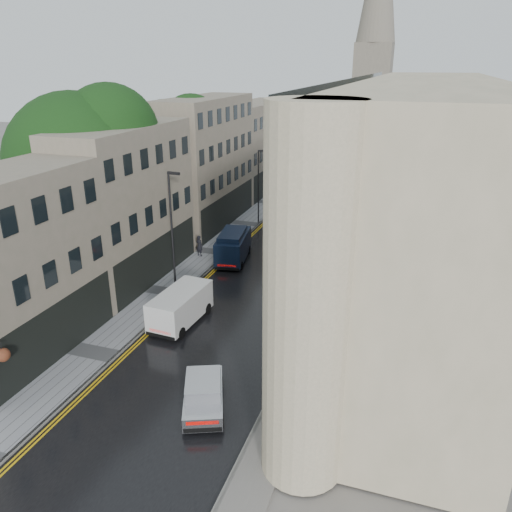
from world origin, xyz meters
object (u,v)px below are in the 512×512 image
Objects in this scene: white_lorry at (318,210)px; lamp_post_near at (172,231)px; white_van at (152,316)px; pedestrian at (199,246)px; cream_bus at (270,246)px; navy_van at (217,252)px; tree_near at (80,186)px; silver_hatchback at (184,414)px; lamp_post_far at (258,187)px; tree_far at (171,163)px.

white_lorry is 0.88× the size of lamp_post_near.
pedestrian is (-2.52, 12.17, -0.10)m from white_van.
cream_bus is 6.88× the size of pedestrian.
white_lorry reaches higher than navy_van.
cream_bus reaches higher than navy_van.
pedestrian is at bearing 45.69° from tree_near.
tree_near is at bearing 62.04° from pedestrian.
white_lorry reaches higher than white_van.
cream_bus is 8.38m from lamp_post_near.
tree_near is 11.00m from navy_van.
tree_near is 1.15× the size of cream_bus.
navy_van is at bearing 85.48° from silver_hatchback.
white_van is at bearing -102.36° from white_lorry.
lamp_post_far is (-0.80, 22.46, 2.59)m from white_van.
white_van is (8.29, -18.96, -5.13)m from tree_far.
pedestrian is at bearing -126.23° from white_lorry.
silver_hatchback is 20.76m from pedestrian.
tree_far is 29.87m from silver_hatchback.
silver_hatchback is at bearing 129.03° from pedestrian.
cream_bus is 1.68× the size of white_lorry.
cream_bus is 4.22m from navy_van.
lamp_post_far reaches higher than white_lorry.
white_van is (8.59, -5.96, -5.85)m from tree_near.
lamp_post_near is at bearing -112.42° from white_lorry.
lamp_post_near is (6.86, 0.27, -2.71)m from tree_near.
lamp_post_far is (7.78, 16.50, -3.25)m from tree_near.
silver_hatchback is at bearing -48.19° from white_van.
tree_far is 3.11× the size of silver_hatchback.
tree_near reaches higher than navy_van.
tree_near reaches higher than pedestrian.
cream_bus is at bearing -163.53° from pedestrian.
lamp_post_near reaches higher than cream_bus.
silver_hatchback is (14.07, -12.94, -6.17)m from tree_near.
cream_bus is 12.71m from white_van.
tree_near reaches higher than tree_far.
tree_near is 1.94× the size of lamp_post_far.
silver_hatchback is at bearing -81.14° from navy_van.
silver_hatchback is 2.29× the size of pedestrian.
lamp_post_far reaches higher than cream_bus.
lamp_post_far is (0.92, 16.24, -0.54)m from lamp_post_near.
tree_near is at bearing -129.25° from white_lorry.
lamp_post_near reaches higher than navy_van.
white_lorry is (13.75, 16.47, -5.03)m from tree_near.
tree_near is 1.69× the size of lamp_post_near.
cream_bus is 11.35m from lamp_post_far.
silver_hatchback is at bearing -94.15° from cream_bus.
lamp_post_near is 1.15× the size of lamp_post_far.
tree_near is 10.53m from pedestrian.
tree_far is at bearing 140.43° from cream_bus.
white_lorry is at bearing 50.15° from tree_near.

